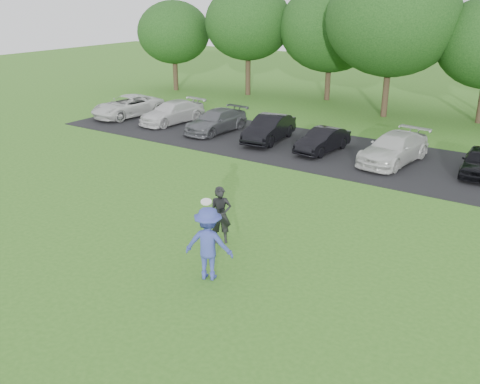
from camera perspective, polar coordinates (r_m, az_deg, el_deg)
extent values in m
plane|color=#387120|center=(14.08, -8.11, -9.16)|extent=(100.00, 100.00, 0.00)
cube|color=black|center=(24.47, 12.58, 3.70)|extent=(32.00, 6.50, 0.03)
imported|color=#3945A2|center=(13.58, -3.37, -5.51)|extent=(1.43, 1.11, 1.94)
cylinder|color=white|center=(12.87, -3.63, -1.05)|extent=(0.28, 0.27, 0.12)
imported|color=black|center=(15.50, -2.08, -2.49)|extent=(0.75, 0.70, 1.72)
cube|color=black|center=(15.17, -1.95, -1.99)|extent=(0.17, 0.16, 0.10)
imported|color=silver|center=(32.27, -11.91, 8.96)|extent=(2.54, 4.60, 1.22)
imported|color=silver|center=(30.25, -7.25, 8.43)|extent=(2.16, 4.24, 1.18)
imported|color=#585A60|center=(28.06, -2.58, 7.58)|extent=(1.86, 4.03, 1.14)
imported|color=black|center=(26.28, 3.12, 6.78)|extent=(1.75, 3.92, 1.25)
imported|color=black|center=(24.76, 8.81, 5.48)|extent=(1.46, 3.33, 1.06)
imported|color=silver|center=(23.81, 16.09, 4.50)|extent=(2.27, 4.44, 1.23)
imported|color=black|center=(23.40, 24.20, 2.99)|extent=(1.55, 3.26, 1.08)
cylinder|color=#38281C|center=(40.76, -6.89, 12.28)|extent=(0.36, 0.36, 2.20)
ellipsoid|color=#214C19|center=(40.44, -7.08, 16.56)|extent=(5.20, 5.20, 4.42)
cylinder|color=#38281C|center=(38.55, 0.86, 12.32)|extent=(0.36, 0.36, 2.70)
ellipsoid|color=#214C19|center=(38.19, 0.89, 17.64)|extent=(5.94, 5.94, 5.05)
cylinder|color=#38281C|center=(37.16, 9.33, 11.35)|extent=(0.36, 0.36, 2.20)
ellipsoid|color=#214C19|center=(36.76, 9.66, 16.90)|extent=(6.68, 6.68, 5.68)
cylinder|color=#38281C|center=(32.71, 15.26, 10.10)|extent=(0.36, 0.36, 2.70)
ellipsoid|color=#214C19|center=(32.26, 15.98, 17.32)|extent=(7.42, 7.42, 6.31)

